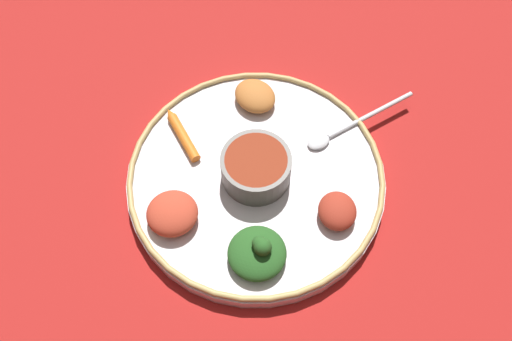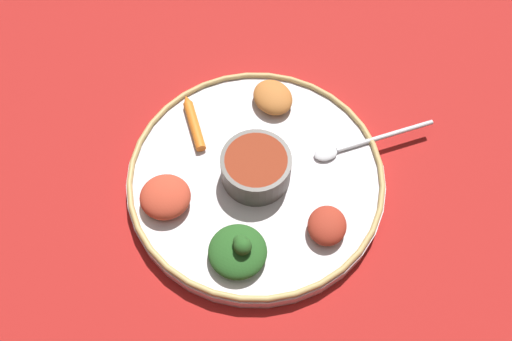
# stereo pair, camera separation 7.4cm
# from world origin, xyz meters

# --- Properties ---
(ground_plane) EXTENTS (2.40, 2.40, 0.00)m
(ground_plane) POSITION_xyz_m (0.00, 0.00, 0.00)
(ground_plane) COLOR maroon
(platter) EXTENTS (0.36, 0.36, 0.02)m
(platter) POSITION_xyz_m (0.00, 0.00, 0.01)
(platter) COLOR silver
(platter) RESTS_ON ground_plane
(platter_rim) EXTENTS (0.36, 0.36, 0.01)m
(platter_rim) POSITION_xyz_m (0.00, 0.00, 0.02)
(platter_rim) COLOR tan
(platter_rim) RESTS_ON platter
(center_bowl) EXTENTS (0.09, 0.09, 0.05)m
(center_bowl) POSITION_xyz_m (0.00, 0.00, 0.05)
(center_bowl) COLOR #4C4742
(center_bowl) RESTS_ON platter
(spoon) EXTENTS (0.12, 0.16, 0.01)m
(spoon) POSITION_xyz_m (0.09, -0.12, 0.03)
(spoon) COLOR silver
(spoon) RESTS_ON platter
(greens_pile) EXTENTS (0.09, 0.09, 0.05)m
(greens_pile) POSITION_xyz_m (-0.12, -0.01, 0.04)
(greens_pile) COLOR #23511E
(greens_pile) RESTS_ON platter
(carrot_near_spoon) EXTENTS (0.09, 0.07, 0.01)m
(carrot_near_spoon) POSITION_xyz_m (0.05, 0.11, 0.03)
(carrot_near_spoon) COLOR orange
(carrot_near_spoon) RESTS_ON platter
(mound_berbere_red) EXTENTS (0.08, 0.09, 0.03)m
(mound_berbere_red) POSITION_xyz_m (-0.07, 0.10, 0.04)
(mound_berbere_red) COLOR #B73D28
(mound_berbere_red) RESTS_ON platter
(mound_beet) EXTENTS (0.06, 0.06, 0.03)m
(mound_beet) POSITION_xyz_m (-0.05, -0.11, 0.04)
(mound_beet) COLOR maroon
(mound_beet) RESTS_ON platter
(mound_chickpea) EXTENTS (0.08, 0.08, 0.03)m
(mound_chickpea) POSITION_xyz_m (0.13, 0.01, 0.03)
(mound_chickpea) COLOR #B2662D
(mound_chickpea) RESTS_ON platter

